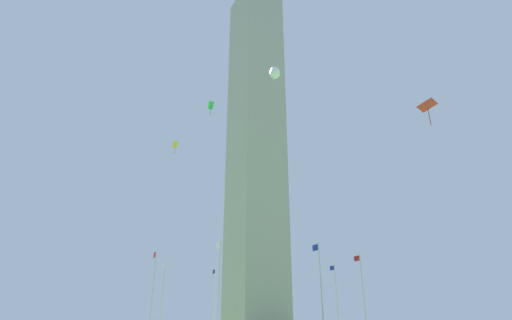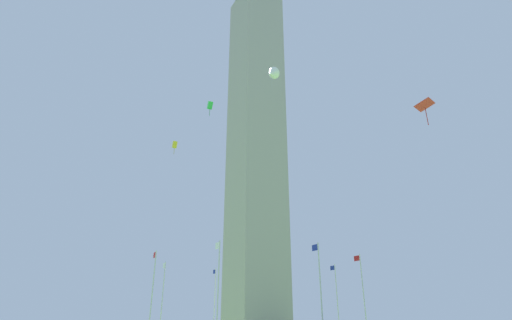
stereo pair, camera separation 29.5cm
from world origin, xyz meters
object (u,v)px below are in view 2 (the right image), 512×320
Objects in this scene: kite_red_diamond at (425,106)px; flagpole_w at (337,295)px; flagpole_ne at (163,294)px; flagpole_nw at (279,297)px; flagpole_e at (153,289)px; obelisk_monument at (256,118)px; kite_white_delta at (272,73)px; flagpole_n at (215,296)px; kite_yellow_box at (175,145)px; flagpole_s at (320,285)px; flagpole_se at (218,284)px; kite_green_box at (210,105)px; flagpole_sw at (363,290)px.

flagpole_w is at bearing -31.51° from kite_red_diamond.
flagpole_ne is 19.20m from flagpole_nw.
obelisk_monument is at bearing -90.22° from flagpole_e.
flagpole_w is 33.30m from kite_white_delta.
kite_yellow_box reaches higher than flagpole_n.
obelisk_monument reaches higher than flagpole_s.
obelisk_monument is 6.57× the size of flagpole_ne.
kite_yellow_box is at bearing 52.94° from kite_white_delta.
flagpole_ne is (9.65, 9.60, -25.86)m from obelisk_monument.
obelisk_monument is 29.19m from flagpole_se.
obelisk_monument reaches higher than flagpole_w.
kite_green_box is (0.72, 12.70, 17.85)m from flagpole_s.
flagpole_e is 3.08× the size of kite_white_delta.
flagpole_n is at bearing -8.51° from kite_red_diamond.
flagpole_e is 1.00× the size of flagpole_se.
flagpole_w is at bearing -78.03° from kite_yellow_box.
flagpole_w is at bearing -135.00° from flagpole_n.
kite_red_diamond is (-47.26, 7.07, 8.72)m from flagpole_n.
obelisk_monument reaches higher than kite_green_box.
flagpole_n is 19.20m from flagpole_w.
flagpole_ne is at bearing 90.00° from flagpole_nw.
flagpole_nw is 47.19m from kite_red_diamond.
flagpole_ne is at bearing -0.00° from flagpole_se.
flagpole_n is at bearing -25.66° from kite_green_box.
flagpole_w is at bearing -67.50° from flagpole_se.
flagpole_ne is at bearing -16.38° from kite_yellow_box.
flagpole_nw is (9.60, -23.18, 0.00)m from flagpole_e.
flagpole_nw is at bearing -67.50° from flagpole_e.
flagpole_n and flagpole_nw have the same top height.
flagpole_se is 1.00× the size of flagpole_s.
kite_red_diamond is at bearing -174.01° from flagpole_se.
kite_red_diamond is 29.53m from kite_yellow_box.
kite_green_box is (-6.98, -1.45, 2.14)m from kite_yellow_box.
kite_white_delta reaches higher than flagpole_se.
flagpole_n is 36.41m from kite_white_delta.
obelisk_monument is 37.16× the size of kite_yellow_box.
flagpole_s is 3.08× the size of kite_white_delta.
kite_yellow_box is at bearing 81.09° from flagpole_sw.
flagpole_se is at bearing 135.00° from flagpole_nw.
flagpole_nw is at bearing -45.00° from flagpole_se.
flagpole_ne is 1.00× the size of flagpole_w.
flagpole_se is 19.20m from flagpole_sw.
kite_green_box is (-22.46, 22.30, 17.85)m from flagpole_nw.
flagpole_w and flagpole_nw have the same top height.
flagpole_sw is at bearing 157.50° from flagpole_w.
flagpole_n and flagpole_ne have the same top height.
kite_white_delta reaches higher than kite_yellow_box.
kite_red_diamond is 0.49× the size of kite_white_delta.
kite_yellow_box reaches higher than flagpole_e.
flagpole_nw is at bearing -112.50° from flagpole_n.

